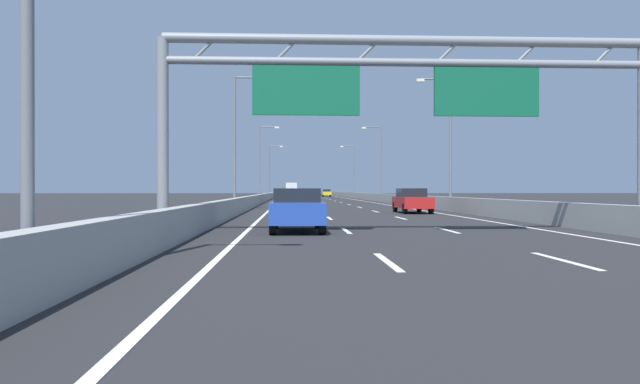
% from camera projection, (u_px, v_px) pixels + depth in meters
% --- Properties ---
extents(ground_plane, '(260.00, 260.00, 0.00)m').
position_uv_depth(ground_plane, '(313.00, 198.00, 99.36)').
color(ground_plane, '#262628').
extents(lane_dash_left_1, '(0.16, 3.00, 0.01)m').
position_uv_depth(lane_dash_left_1, '(387.00, 262.00, 11.88)').
color(lane_dash_left_1, white).
rests_on(lane_dash_left_1, ground_plane).
extents(lane_dash_left_2, '(0.16, 3.00, 0.01)m').
position_uv_depth(lane_dash_left_2, '(346.00, 231.00, 20.87)').
color(lane_dash_left_2, white).
rests_on(lane_dash_left_2, ground_plane).
extents(lane_dash_left_3, '(0.16, 3.00, 0.01)m').
position_uv_depth(lane_dash_left_3, '(329.00, 218.00, 29.86)').
color(lane_dash_left_3, white).
rests_on(lane_dash_left_3, ground_plane).
extents(lane_dash_left_4, '(0.16, 3.00, 0.01)m').
position_uv_depth(lane_dash_left_4, '(321.00, 212.00, 38.85)').
color(lane_dash_left_4, white).
rests_on(lane_dash_left_4, ground_plane).
extents(lane_dash_left_5, '(0.16, 3.00, 0.01)m').
position_uv_depth(lane_dash_left_5, '(315.00, 207.00, 47.84)').
color(lane_dash_left_5, white).
rests_on(lane_dash_left_5, ground_plane).
extents(lane_dash_left_6, '(0.16, 3.00, 0.01)m').
position_uv_depth(lane_dash_left_6, '(311.00, 205.00, 56.82)').
color(lane_dash_left_6, white).
rests_on(lane_dash_left_6, ground_plane).
extents(lane_dash_left_7, '(0.16, 3.00, 0.01)m').
position_uv_depth(lane_dash_left_7, '(309.00, 202.00, 65.81)').
color(lane_dash_left_7, white).
rests_on(lane_dash_left_7, ground_plane).
extents(lane_dash_left_8, '(0.16, 3.00, 0.01)m').
position_uv_depth(lane_dash_left_8, '(306.00, 201.00, 74.80)').
color(lane_dash_left_8, white).
rests_on(lane_dash_left_8, ground_plane).
extents(lane_dash_left_9, '(0.16, 3.00, 0.01)m').
position_uv_depth(lane_dash_left_9, '(305.00, 200.00, 83.79)').
color(lane_dash_left_9, white).
rests_on(lane_dash_left_9, ground_plane).
extents(lane_dash_left_10, '(0.16, 3.00, 0.01)m').
position_uv_depth(lane_dash_left_10, '(303.00, 199.00, 92.78)').
color(lane_dash_left_10, white).
rests_on(lane_dash_left_10, ground_plane).
extents(lane_dash_left_11, '(0.16, 3.00, 0.01)m').
position_uv_depth(lane_dash_left_11, '(302.00, 198.00, 101.77)').
color(lane_dash_left_11, white).
rests_on(lane_dash_left_11, ground_plane).
extents(lane_dash_left_12, '(0.16, 3.00, 0.01)m').
position_uv_depth(lane_dash_left_12, '(301.00, 197.00, 110.76)').
color(lane_dash_left_12, white).
rests_on(lane_dash_left_12, ground_plane).
extents(lane_dash_left_13, '(0.16, 3.00, 0.01)m').
position_uv_depth(lane_dash_left_13, '(301.00, 197.00, 119.75)').
color(lane_dash_left_13, white).
rests_on(lane_dash_left_13, ground_plane).
extents(lane_dash_left_14, '(0.16, 3.00, 0.01)m').
position_uv_depth(lane_dash_left_14, '(300.00, 196.00, 128.74)').
color(lane_dash_left_14, white).
rests_on(lane_dash_left_14, ground_plane).
extents(lane_dash_left_15, '(0.16, 3.00, 0.01)m').
position_uv_depth(lane_dash_left_15, '(299.00, 196.00, 137.73)').
color(lane_dash_left_15, white).
rests_on(lane_dash_left_15, ground_plane).
extents(lane_dash_left_16, '(0.16, 3.00, 0.01)m').
position_uv_depth(lane_dash_left_16, '(299.00, 195.00, 146.72)').
color(lane_dash_left_16, white).
rests_on(lane_dash_left_16, ground_plane).
extents(lane_dash_left_17, '(0.16, 3.00, 0.01)m').
position_uv_depth(lane_dash_left_17, '(298.00, 195.00, 155.71)').
color(lane_dash_left_17, white).
rests_on(lane_dash_left_17, ground_plane).
extents(lane_dash_right_1, '(0.16, 3.00, 0.01)m').
position_uv_depth(lane_dash_right_1, '(564.00, 261.00, 12.05)').
color(lane_dash_right_1, white).
rests_on(lane_dash_right_1, ground_plane).
extents(lane_dash_right_2, '(0.16, 3.00, 0.01)m').
position_uv_depth(lane_dash_right_2, '(447.00, 230.00, 21.04)').
color(lane_dash_right_2, white).
rests_on(lane_dash_right_2, ground_plane).
extents(lane_dash_right_3, '(0.16, 3.00, 0.01)m').
position_uv_depth(lane_dash_right_3, '(401.00, 218.00, 30.03)').
color(lane_dash_right_3, white).
rests_on(lane_dash_right_3, ground_plane).
extents(lane_dash_right_4, '(0.16, 3.00, 0.01)m').
position_uv_depth(lane_dash_right_4, '(375.00, 211.00, 39.02)').
color(lane_dash_right_4, white).
rests_on(lane_dash_right_4, ground_plane).
extents(lane_dash_right_5, '(0.16, 3.00, 0.01)m').
position_uv_depth(lane_dash_right_5, '(360.00, 207.00, 48.01)').
color(lane_dash_right_5, white).
rests_on(lane_dash_right_5, ground_plane).
extents(lane_dash_right_6, '(0.16, 3.00, 0.01)m').
position_uv_depth(lane_dash_right_6, '(349.00, 204.00, 57.00)').
color(lane_dash_right_6, white).
rests_on(lane_dash_right_6, ground_plane).
extents(lane_dash_right_7, '(0.16, 3.00, 0.01)m').
position_uv_depth(lane_dash_right_7, '(341.00, 202.00, 65.99)').
color(lane_dash_right_7, white).
rests_on(lane_dash_right_7, ground_plane).
extents(lane_dash_right_8, '(0.16, 3.00, 0.01)m').
position_uv_depth(lane_dash_right_8, '(335.00, 201.00, 74.98)').
color(lane_dash_right_8, white).
rests_on(lane_dash_right_8, ground_plane).
extents(lane_dash_right_9, '(0.16, 3.00, 0.01)m').
position_uv_depth(lane_dash_right_9, '(330.00, 200.00, 83.97)').
color(lane_dash_right_9, white).
rests_on(lane_dash_right_9, ground_plane).
extents(lane_dash_right_10, '(0.16, 3.00, 0.01)m').
position_uv_depth(lane_dash_right_10, '(326.00, 199.00, 92.96)').
color(lane_dash_right_10, white).
rests_on(lane_dash_right_10, ground_plane).
extents(lane_dash_right_11, '(0.16, 3.00, 0.01)m').
position_uv_depth(lane_dash_right_11, '(323.00, 198.00, 101.95)').
color(lane_dash_right_11, white).
rests_on(lane_dash_right_11, ground_plane).
extents(lane_dash_right_12, '(0.16, 3.00, 0.01)m').
position_uv_depth(lane_dash_right_12, '(321.00, 197.00, 110.93)').
color(lane_dash_right_12, white).
rests_on(lane_dash_right_12, ground_plane).
extents(lane_dash_right_13, '(0.16, 3.00, 0.01)m').
position_uv_depth(lane_dash_right_13, '(319.00, 197.00, 119.92)').
color(lane_dash_right_13, white).
rests_on(lane_dash_right_13, ground_plane).
extents(lane_dash_right_14, '(0.16, 3.00, 0.01)m').
position_uv_depth(lane_dash_right_14, '(317.00, 196.00, 128.91)').
color(lane_dash_right_14, white).
rests_on(lane_dash_right_14, ground_plane).
extents(lane_dash_right_15, '(0.16, 3.00, 0.01)m').
position_uv_depth(lane_dash_right_15, '(315.00, 196.00, 137.90)').
color(lane_dash_right_15, white).
rests_on(lane_dash_right_15, ground_plane).
extents(lane_dash_right_16, '(0.16, 3.00, 0.01)m').
position_uv_depth(lane_dash_right_16, '(314.00, 195.00, 146.89)').
color(lane_dash_right_16, white).
rests_on(lane_dash_right_16, ground_plane).
extents(lane_dash_right_17, '(0.16, 3.00, 0.01)m').
position_uv_depth(lane_dash_right_17, '(312.00, 195.00, 155.88)').
color(lane_dash_right_17, white).
rests_on(lane_dash_right_17, ground_plane).
extents(edge_line_left, '(0.16, 176.00, 0.01)m').
position_uv_depth(edge_line_left, '(281.00, 199.00, 87.12)').
color(edge_line_left, white).
rests_on(edge_line_left, ground_plane).
extents(edge_line_right, '(0.16, 176.00, 0.01)m').
position_uv_depth(edge_line_right, '(352.00, 199.00, 87.63)').
color(edge_line_right, white).
rests_on(edge_line_right, ground_plane).
extents(barrier_left, '(0.45, 220.00, 0.95)m').
position_uv_depth(barrier_left, '(274.00, 195.00, 109.01)').
color(barrier_left, '#9E9E99').
rests_on(barrier_left, ground_plane).
extents(barrier_right, '(0.45, 220.00, 0.95)m').
position_uv_depth(barrier_right, '(349.00, 195.00, 109.68)').
color(barrier_right, '#9E9E99').
rests_on(barrier_right, ground_plane).
extents(sign_gantry, '(15.83, 0.36, 6.36)m').
position_uv_depth(sign_gantry, '(405.00, 84.00, 18.98)').
color(sign_gantry, gray).
rests_on(sign_gantry, ground_plane).
extents(streetlamp_left_mid, '(2.58, 0.28, 9.50)m').
position_uv_depth(streetlamp_left_mid, '(238.00, 133.00, 41.95)').
color(streetlamp_left_mid, slate).
rests_on(streetlamp_left_mid, ground_plane).
extents(streetlamp_right_mid, '(2.58, 0.28, 9.50)m').
position_uv_depth(streetlamp_right_mid, '(447.00, 134.00, 42.67)').
color(streetlamp_right_mid, slate).
rests_on(streetlamp_right_mid, ground_plane).
extents(streetlamp_left_far, '(2.58, 0.28, 9.50)m').
position_uv_depth(streetlamp_left_far, '(261.00, 158.00, 74.91)').
color(streetlamp_left_far, slate).
rests_on(streetlamp_left_far, ground_plane).
extents(streetlamp_right_far, '(2.58, 0.28, 9.50)m').
position_uv_depth(streetlamp_right_far, '(379.00, 158.00, 75.63)').
color(streetlamp_right_far, slate).
rests_on(streetlamp_right_far, ground_plane).
extents(streetlamp_left_distant, '(2.58, 0.28, 9.50)m').
position_uv_depth(streetlamp_left_distant, '(270.00, 168.00, 107.87)').
color(streetlamp_left_distant, slate).
rests_on(streetlamp_left_distant, ground_plane).
extents(streetlamp_right_distant, '(2.58, 0.28, 9.50)m').
position_uv_depth(streetlamp_right_distant, '(352.00, 168.00, 108.60)').
color(streetlamp_right_distant, slate).
rests_on(streetlamp_right_distant, ground_plane).
extents(black_car, '(1.76, 4.48, 1.43)m').
position_uv_depth(black_car, '(294.00, 196.00, 59.93)').
color(black_car, black).
rests_on(black_car, ground_plane).
extents(blue_car, '(1.80, 4.35, 1.49)m').
position_uv_depth(blue_car, '(297.00, 209.00, 20.62)').
color(blue_car, '#2347AD').
rests_on(blue_car, ground_plane).
extents(yellow_car, '(1.71, 4.51, 1.47)m').
position_uv_depth(yellow_car, '(327.00, 193.00, 119.91)').
color(yellow_car, yellow).
rests_on(yellow_car, ground_plane).
extents(silver_car, '(1.74, 4.61, 1.41)m').
position_uv_depth(silver_car, '(293.00, 193.00, 129.78)').
color(silver_car, '#A8ADB2').
rests_on(silver_car, ground_plane).
extents(red_car, '(1.78, 4.37, 1.52)m').
position_uv_depth(red_car, '(412.00, 200.00, 36.68)').
color(red_car, red).
rests_on(red_car, ground_plane).
extents(box_truck, '(2.49, 7.97, 2.97)m').
position_uv_depth(box_truck, '(291.00, 189.00, 138.13)').
color(box_truck, silver).
rests_on(box_truck, ground_plane).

